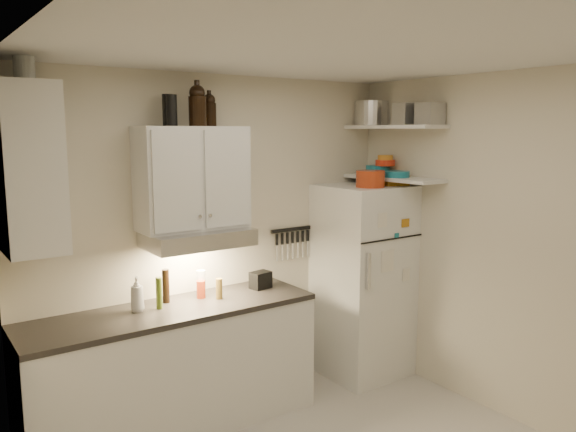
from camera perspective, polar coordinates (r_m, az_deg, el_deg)
ceiling at (r=3.22m, az=5.84°, el=16.49°), size 3.20×3.00×0.02m
back_wall at (r=4.53m, az=-7.06°, el=-2.45°), size 3.20×0.02×2.60m
left_wall at (r=2.61m, az=-23.01°, el=-11.47°), size 0.02×3.00×2.60m
right_wall at (r=4.50m, az=21.25°, el=-3.05°), size 0.02×3.00×2.60m
base_cabinet at (r=4.29m, az=-11.51°, el=-15.26°), size 2.10×0.60×0.88m
countertop at (r=4.13m, az=-11.71°, el=-9.41°), size 2.10×0.62×0.04m
upper_cabinet at (r=4.17m, az=-9.69°, el=3.82°), size 0.80×0.33×0.75m
side_cabinet at (r=3.68m, az=-24.98°, el=4.46°), size 0.33×0.55×1.00m
range_hood at (r=4.17m, az=-9.15°, el=-2.20°), size 0.76×0.46×0.12m
fridge at (r=5.07m, az=7.61°, el=-6.49°), size 0.70×0.68×1.70m
shelf_hi at (r=4.94m, az=10.73°, el=8.88°), size 0.30×0.95×0.03m
shelf_lo at (r=4.95m, az=10.59°, el=3.79°), size 0.30×0.95×0.03m
knife_strip at (r=4.87m, az=0.36°, el=-1.37°), size 0.42×0.02×0.03m
dutch_oven at (r=4.74m, az=8.37°, el=3.75°), size 0.32×0.32×0.14m
book_stack at (r=5.00m, az=10.52°, el=3.65°), size 0.28×0.32×0.09m
spice_jar at (r=4.90m, az=7.97°, el=3.68°), size 0.06×0.06×0.10m
stock_pot at (r=5.21m, az=8.47°, el=10.28°), size 0.35×0.35×0.22m
tin_a at (r=4.87m, az=11.94°, el=10.10°), size 0.20×0.18×0.18m
tin_b at (r=4.74m, az=14.23°, el=10.03°), size 0.18×0.18×0.18m
bowl_teal at (r=5.10m, az=9.11°, el=4.62°), size 0.21×0.21×0.09m
bowl_orange at (r=5.06m, az=9.84°, el=5.35°), size 0.17×0.17×0.05m
bowl_yellow at (r=5.06m, az=9.85°, el=5.88°), size 0.13×0.13×0.04m
plates at (r=4.87m, az=11.02°, el=4.19°), size 0.25×0.25×0.05m
growler_a at (r=4.13m, az=-9.19°, el=11.07°), size 0.13×0.13×0.30m
growler_b at (r=4.31m, az=-8.00°, el=10.64°), size 0.12×0.12×0.25m
thermos_a at (r=4.05m, az=-11.73°, el=10.46°), size 0.08×0.08×0.22m
thermos_b at (r=4.12m, az=-12.11°, el=10.47°), size 0.09×0.09×0.22m
side_jar at (r=3.73m, az=-25.22°, el=13.43°), size 0.14×0.14×0.16m
soap_bottle at (r=4.07m, az=-15.10°, el=-7.48°), size 0.13×0.13×0.27m
pepper_mill at (r=4.26m, az=-7.01°, el=-7.34°), size 0.06×0.06×0.16m
oil_bottle at (r=4.09m, az=-12.97°, el=-7.64°), size 0.06×0.06×0.23m
vinegar_bottle at (r=4.23m, az=-12.30°, el=-6.96°), size 0.07×0.07×0.25m
clear_bottle at (r=4.34m, az=-8.82°, el=-6.78°), size 0.09×0.09×0.20m
red_jar at (r=4.30m, az=-8.84°, el=-7.38°), size 0.09×0.09×0.13m
caddy at (r=4.52m, az=-2.80°, el=-6.51°), size 0.17×0.14×0.13m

